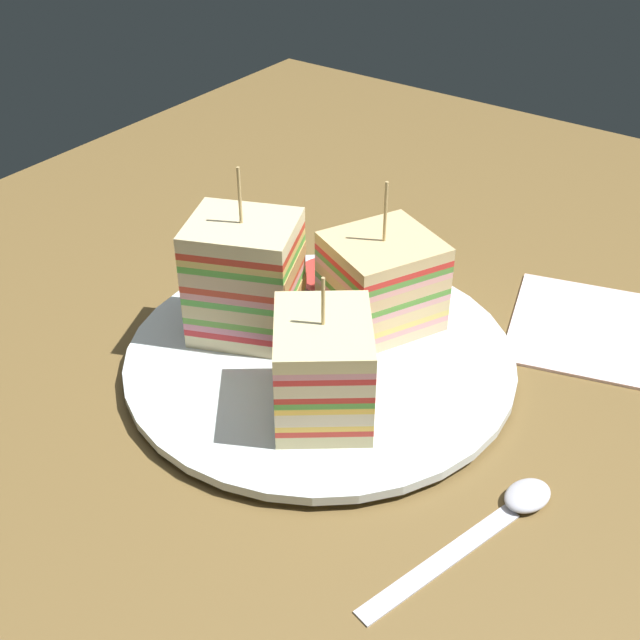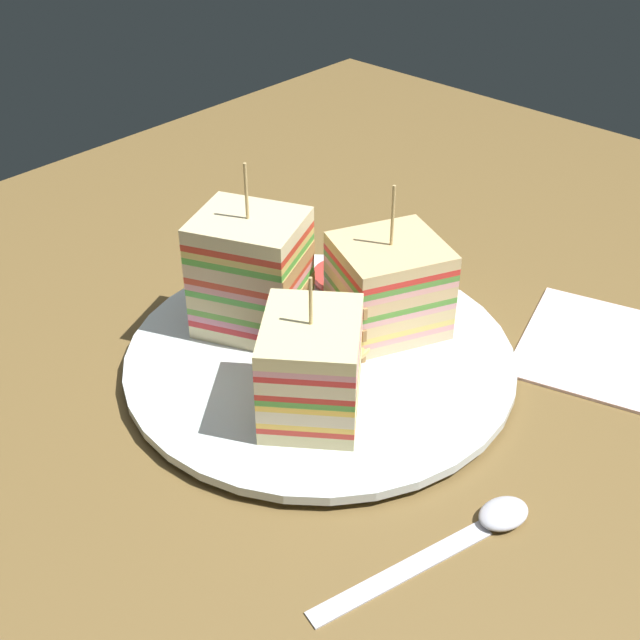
{
  "view_description": "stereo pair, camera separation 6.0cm",
  "coord_description": "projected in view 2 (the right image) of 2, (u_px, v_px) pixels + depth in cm",
  "views": [
    {
      "loc": [
        -40.33,
        -28.88,
        38.85
      ],
      "look_at": [
        0.0,
        0.0,
        4.29
      ],
      "focal_mm": 46.59,
      "sensor_mm": 36.0,
      "label": 1
    },
    {
      "loc": [
        -36.53,
        -33.56,
        38.85
      ],
      "look_at": [
        0.0,
        0.0,
        4.29
      ],
      "focal_mm": 46.59,
      "sensor_mm": 36.0,
      "label": 2
    }
  ],
  "objects": [
    {
      "name": "ground_plane",
      "position": [
        320.0,
        376.0,
        0.63
      ],
      "size": [
        116.27,
        94.69,
        1.8
      ],
      "primitive_type": "cube",
      "color": "brown"
    },
    {
      "name": "plate",
      "position": [
        320.0,
        358.0,
        0.62
      ],
      "size": [
        29.18,
        29.18,
        1.29
      ],
      "color": "white",
      "rests_on": "ground_plane"
    },
    {
      "name": "sandwich_wedge_0",
      "position": [
        388.0,
        286.0,
        0.63
      ],
      "size": [
        10.23,
        9.96,
        11.97
      ],
      "rotation": [
        0.0,
        0.0,
        8.97
      ],
      "color": "beige",
      "rests_on": "plate"
    },
    {
      "name": "sandwich_wedge_1",
      "position": [
        251.0,
        274.0,
        0.63
      ],
      "size": [
        9.16,
        9.81,
        13.66
      ],
      "rotation": [
        0.0,
        0.0,
        11.4
      ],
      "color": "beige",
      "rests_on": "plate"
    },
    {
      "name": "sandwich_wedge_2",
      "position": [
        311.0,
        368.0,
        0.55
      ],
      "size": [
        10.06,
        9.74,
        10.63
      ],
      "rotation": [
        0.0,
        0.0,
        13.21
      ],
      "color": "beige",
      "rests_on": "plate"
    },
    {
      "name": "chip_pile",
      "position": [
        335.0,
        346.0,
        0.61
      ],
      "size": [
        7.08,
        5.93,
        2.06
      ],
      "color": "#EAC063",
      "rests_on": "plate"
    },
    {
      "name": "salad_garnish",
      "position": [
        356.0,
        274.0,
        0.7
      ],
      "size": [
        6.69,
        7.2,
        1.39
      ],
      "color": "#458437",
      "rests_on": "plate"
    },
    {
      "name": "spoon",
      "position": [
        473.0,
        531.0,
        0.49
      ],
      "size": [
        15.32,
        5.93,
        1.0
      ],
      "rotation": [
        0.0,
        0.0,
        6.01
      ],
      "color": "silver",
      "rests_on": "ground_plane"
    },
    {
      "name": "napkin",
      "position": [
        608.0,
        348.0,
        0.64
      ],
      "size": [
        16.23,
        15.94,
        0.5
      ],
      "primitive_type": "cube",
      "rotation": [
        0.0,
        0.0,
        0.28
      ],
      "color": "#F4CFCD",
      "rests_on": "ground_plane"
    }
  ]
}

